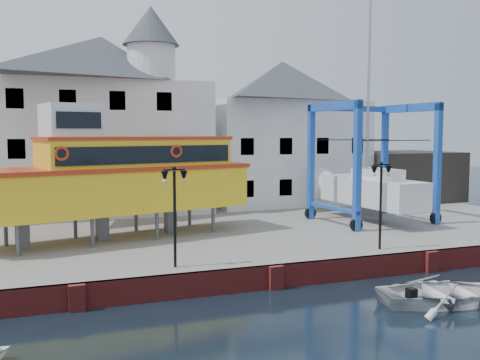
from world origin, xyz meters
name	(u,v)px	position (x,y,z in m)	size (l,w,h in m)	color
ground	(275,289)	(0.00, 0.00, 0.00)	(140.00, 140.00, 0.00)	black
hardstanding	(202,232)	(0.00, 11.00, 0.50)	(44.00, 22.00, 1.00)	slate
quay_wall	(274,277)	(0.00, 0.10, 0.50)	(44.00, 0.47, 1.00)	maroon
building_white_main	(105,122)	(-4.87, 18.39, 7.34)	(14.00, 8.30, 14.00)	silver
building_white_right	(282,132)	(9.00, 19.00, 6.60)	(12.00, 8.00, 11.20)	silver
shed_dark	(400,176)	(19.00, 17.00, 3.00)	(8.00, 7.00, 4.00)	black
lamp_post_left	(174,191)	(-4.00, 1.20, 4.17)	(1.12, 0.32, 4.20)	black
lamp_post_right	(381,183)	(6.00, 1.20, 4.17)	(1.12, 0.32, 4.20)	black
tour_boat	(102,177)	(-6.21, 7.98, 4.29)	(16.46, 7.52, 6.97)	#59595E
travel_lift	(363,183)	(10.20, 9.10, 3.37)	(7.02, 9.58, 14.25)	#1B3CA3
motorboat_b	(445,303)	(5.40, -4.01, 0.00)	(3.73, 5.22, 1.08)	silver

